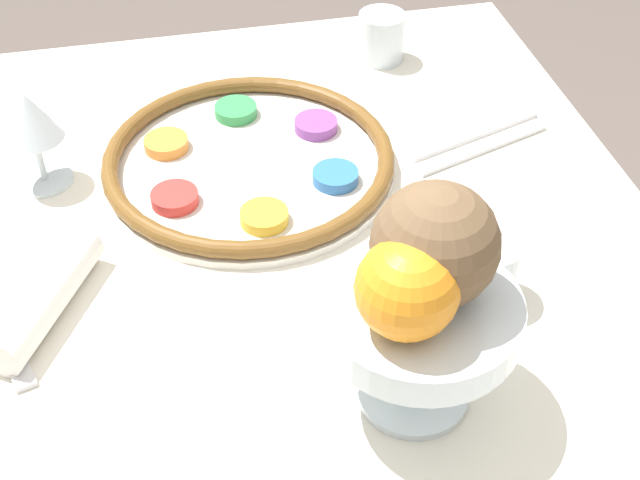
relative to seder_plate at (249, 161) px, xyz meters
The scene contains 11 objects.
seder_plate is the anchor object (origin of this frame).
wine_glass 0.25m from the seder_plate, 97.67° to the right, with size 0.07×0.07×0.12m.
fruit_stand 0.39m from the seder_plate, 14.09° to the left, with size 0.17×0.17×0.12m.
orange_fruit 0.42m from the seder_plate, 10.19° to the left, with size 0.08×0.08×0.08m.
coconut 0.40m from the seder_plate, 15.92° to the left, with size 0.11×0.11×0.11m.
napkin_roll 0.30m from the seder_plate, 51.11° to the right, with size 0.17×0.12×0.05m.
cup_near 0.33m from the seder_plate, 37.95° to the left, with size 0.06×0.06×0.07m.
cup_mid 0.31m from the seder_plate, 134.89° to the left, with size 0.06×0.06×0.07m.
fork_left 0.29m from the seder_plate, 92.58° to the left, with size 0.08×0.19×0.01m.
fork_right 0.29m from the seder_plate, 86.59° to the left, with size 0.08×0.19×0.01m.
spoon 0.34m from the seder_plate, 53.91° to the right, with size 0.17×0.07×0.01m.
Camera 1 is at (0.59, -0.12, 1.35)m, focal length 50.00 mm.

